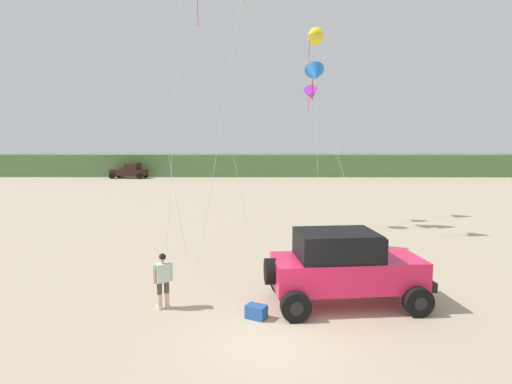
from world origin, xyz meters
TOP-DOWN VIEW (x-y plane):
  - ground_plane at (0.00, 0.00)m, footprint 220.00×220.00m
  - dune_ridge at (-4.38, 51.73)m, footprint 90.00×9.54m
  - jeep at (2.10, 2.30)m, footprint 4.96×2.81m
  - person_watching at (-3.28, 1.99)m, footprint 0.54×0.45m
  - cooler_box at (-0.53, 1.30)m, footprint 0.66×0.58m
  - distant_pickup at (-17.38, 45.39)m, footprint 4.78×2.83m
  - kite_red_delta at (2.79, 16.94)m, footprint 3.13×3.64m
  - kite_black_sled at (2.67, 15.78)m, footprint 3.32×3.85m
  - kite_purple_stunt at (2.60, 13.57)m, footprint 1.47×3.18m

SIDE VIEW (x-z plane):
  - ground_plane at x=0.00m, z-range 0.00..0.00m
  - cooler_box at x=-0.53m, z-range 0.00..0.38m
  - person_watching at x=-3.28m, z-range 0.10..1.77m
  - distant_pickup at x=-17.38m, z-range -0.05..1.93m
  - jeep at x=2.10m, z-range 0.07..2.33m
  - dune_ridge at x=-4.38m, z-range 0.00..3.02m
  - kite_black_sled at x=2.67m, z-range 3.54..11.76m
  - kite_purple_stunt at x=2.60m, z-range 3.85..13.12m
  - kite_red_delta at x=2.79m, z-range 5.30..17.28m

